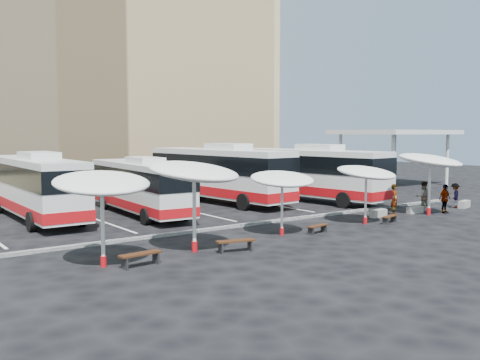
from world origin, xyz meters
TOP-DOWN VIEW (x-y plane):
  - ground at (0.00, 0.00)m, footprint 120.00×120.00m
  - sandstone_building at (0.00, 31.87)m, footprint 42.00×18.25m
  - service_canopy at (24.00, 10.00)m, footprint 10.00×8.00m
  - curb_divider at (0.00, 0.50)m, footprint 34.00×0.25m
  - bay_lines at (0.00, 8.00)m, footprint 24.15×12.00m
  - bus_0 at (-8.72, 9.56)m, footprint 2.96×12.24m
  - bus_1 at (-3.19, 7.54)m, footprint 3.07×11.18m
  - bus_2 at (3.96, 9.66)m, footprint 3.81×13.41m
  - bus_3 at (9.71, 6.55)m, footprint 4.03×13.19m
  - sunshade_0 at (-9.85, -3.32)m, footprint 3.88×3.92m
  - sunshade_1 at (-5.84, -3.15)m, footprint 4.93×4.95m
  - sunshade_2 at (-0.56, -2.54)m, footprint 3.82×3.85m
  - sunshade_3 at (5.19, -2.76)m, footprint 3.44×3.48m
  - sunshade_4 at (10.78, -2.87)m, footprint 4.75×4.77m
  - wood_bench_0 at (-8.72, -4.08)m, footprint 1.69×0.60m
  - wood_bench_1 at (-4.49, -4.19)m, footprint 1.70×0.80m
  - wood_bench_2 at (1.14, -3.24)m, footprint 1.39×0.59m
  - wood_bench_3 at (6.44, -3.39)m, footprint 1.38×0.69m
  - conc_bench_0 at (7.66, -1.63)m, footprint 1.20×0.44m
  - conc_bench_1 at (10.64, -2.00)m, footprint 1.14×0.51m
  - conc_bench_2 at (12.42, -1.48)m, footprint 1.15×0.72m
  - conc_bench_3 at (15.36, -2.41)m, footprint 1.31×0.70m
  - passenger_0 at (9.06, -1.69)m, footprint 0.81×0.75m
  - passenger_1 at (11.61, -1.92)m, footprint 1.16×1.11m
  - passenger_2 at (12.16, -3.03)m, footprint 1.06×0.46m
  - passenger_3 at (14.79, -2.06)m, footprint 1.21×1.00m

SIDE VIEW (x-z plane):
  - ground at x=0.00m, z-range 0.00..0.00m
  - bay_lines at x=0.00m, z-range 0.00..0.01m
  - curb_divider at x=0.00m, z-range 0.00..0.15m
  - conc_bench_2 at x=12.42m, z-range 0.00..0.41m
  - conc_bench_1 at x=10.64m, z-range 0.00..0.41m
  - conc_bench_0 at x=7.66m, z-range 0.00..0.44m
  - conc_bench_3 at x=15.36m, z-range 0.00..0.47m
  - wood_bench_3 at x=6.44m, z-range 0.11..0.52m
  - wood_bench_2 at x=1.14m, z-range 0.11..0.52m
  - wood_bench_1 at x=-4.49m, z-range 0.13..0.64m
  - wood_bench_0 at x=-8.72m, z-range 0.14..0.64m
  - passenger_3 at x=14.79m, z-range 0.00..1.63m
  - passenger_2 at x=12.16m, z-range 0.00..1.79m
  - passenger_0 at x=9.06m, z-range 0.00..1.87m
  - passenger_1 at x=11.61m, z-range 0.00..1.90m
  - bus_1 at x=-3.19m, z-range 0.04..3.55m
  - bus_0 at x=-8.72m, z-range 0.04..3.92m
  - bus_3 at x=9.71m, z-range 0.04..4.17m
  - bus_2 at x=3.96m, z-range 0.05..4.25m
  - sunshade_2 at x=-0.56m, z-range 1.11..4.30m
  - sunshade_3 at x=5.19m, z-range 1.14..4.42m
  - sunshade_0 at x=-9.85m, z-range 1.27..4.91m
  - sunshade_4 at x=10.78m, z-range 1.35..5.20m
  - sunshade_1 at x=-5.84m, z-range 1.36..5.27m
  - service_canopy at x=24.00m, z-range 2.27..7.47m
  - sandstone_building at x=0.00m, z-range -2.17..27.43m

